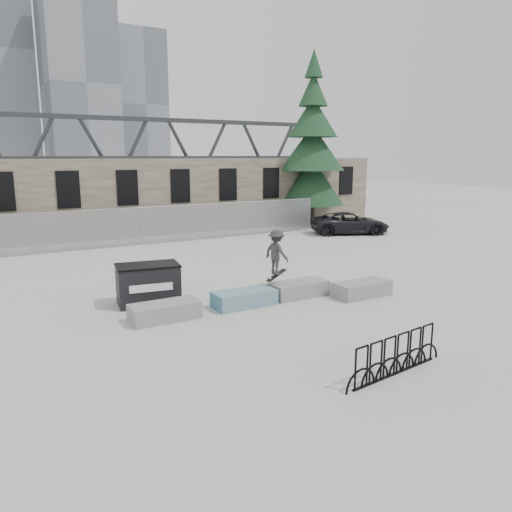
{
  "coord_description": "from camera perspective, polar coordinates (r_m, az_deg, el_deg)",
  "views": [
    {
      "loc": [
        -8.01,
        -13.29,
        4.71
      ],
      "look_at": [
        0.47,
        1.27,
        1.3
      ],
      "focal_mm": 35.0,
      "sensor_mm": 36.0,
      "label": 1
    }
  ],
  "objects": [
    {
      "name": "suv",
      "position": [
        30.96,
        10.7,
        3.71
      ],
      "size": [
        5.14,
        3.92,
        1.3
      ],
      "primitive_type": "imported",
      "rotation": [
        0.0,
        0.0,
        1.14
      ],
      "color": "black",
      "rests_on": "ground"
    },
    {
      "name": "bike_rack",
      "position": [
        11.46,
        15.72,
        -10.89
      ],
      "size": [
        3.12,
        0.42,
        0.9
      ],
      "rotation": [
        0.0,
        0.0,
        0.12
      ],
      "color": "black",
      "rests_on": "ground"
    },
    {
      "name": "planter_offset",
      "position": [
        17.36,
        12.0,
        -3.62
      ],
      "size": [
        2.0,
        0.9,
        0.5
      ],
      "color": "gray",
      "rests_on": "ground"
    },
    {
      "name": "stone_wall",
      "position": [
        30.7,
        -15.07,
        6.47
      ],
      "size": [
        36.0,
        2.58,
        4.5
      ],
      "color": "brown",
      "rests_on": "ground"
    },
    {
      "name": "planter_far_left",
      "position": [
        14.83,
        -10.39,
        -6.16
      ],
      "size": [
        2.0,
        0.9,
        0.5
      ],
      "color": "gray",
      "rests_on": "ground"
    },
    {
      "name": "dumpster",
      "position": [
        16.41,
        -12.23,
        -3.13
      ],
      "size": [
        2.13,
        1.49,
        1.3
      ],
      "rotation": [
        0.0,
        0.0,
        -0.16
      ],
      "color": "black",
      "rests_on": "ground"
    },
    {
      "name": "chainlink_fence",
      "position": [
        27.25,
        -12.85,
        3.41
      ],
      "size": [
        22.06,
        0.06,
        2.02
      ],
      "color": "gray",
      "rests_on": "ground"
    },
    {
      "name": "spruce_tree",
      "position": [
        34.53,
        6.43,
        11.84
      ],
      "size": [
        4.42,
        4.42,
        11.5
      ],
      "color": "#38281E",
      "rests_on": "ground"
    },
    {
      "name": "ground",
      "position": [
        16.22,
        0.84,
        -5.44
      ],
      "size": [
        120.0,
        120.0,
        0.0
      ],
      "primitive_type": "plane",
      "color": "#B1B1AC",
      "rests_on": "ground"
    },
    {
      "name": "skateboarder",
      "position": [
        16.4,
        2.36,
        0.43
      ],
      "size": [
        0.77,
        1.08,
        1.7
      ],
      "rotation": [
        0.0,
        0.0,
        1.81
      ],
      "color": "#302F32",
      "rests_on": "ground"
    },
    {
      "name": "planter_center_left",
      "position": [
        15.88,
        -1.35,
        -4.78
      ],
      "size": [
        2.0,
        0.9,
        0.5
      ],
      "color": "teal",
      "rests_on": "ground"
    },
    {
      "name": "truss_bridge",
      "position": [
        70.63,
        -15.7,
        10.57
      ],
      "size": [
        70.0,
        3.0,
        9.8
      ],
      "color": "#2D3033",
      "rests_on": "ground"
    },
    {
      "name": "planter_center_right",
      "position": [
        17.02,
        4.88,
        -3.71
      ],
      "size": [
        2.0,
        0.9,
        0.5
      ],
      "color": "gray",
      "rests_on": "ground"
    }
  ]
}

